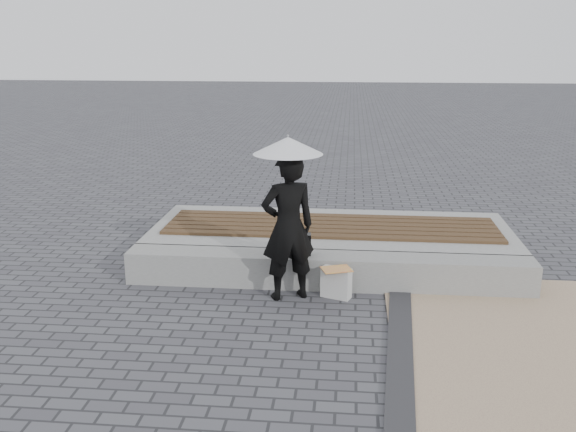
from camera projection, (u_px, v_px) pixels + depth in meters
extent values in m
plane|color=#4C4D51|center=(321.00, 344.00, 6.44)|extent=(80.00, 80.00, 0.00)
cube|color=#2D2D30|center=(400.00, 371.00, 5.89)|extent=(0.61, 5.20, 0.04)
cube|color=#9A9B96|center=(327.00, 270.00, 7.92)|extent=(5.00, 0.45, 0.40)
cube|color=#A2A29D|center=(331.00, 241.00, 9.07)|extent=(5.00, 2.00, 0.40)
imported|color=black|center=(288.00, 227.00, 7.38)|extent=(0.75, 0.63, 1.74)
cylinder|color=#A7A8AC|center=(288.00, 188.00, 7.26)|extent=(0.01, 0.01, 0.79)
cone|color=white|center=(288.00, 146.00, 7.12)|extent=(0.79, 0.79, 0.19)
sphere|color=#A7A8AC|center=(288.00, 136.00, 7.10)|extent=(0.03, 0.03, 0.03)
cube|color=black|center=(295.00, 244.00, 7.84)|extent=(0.39, 0.17, 0.27)
cube|color=beige|center=(336.00, 283.00, 7.56)|extent=(0.38, 0.26, 0.37)
cube|color=#D7374D|center=(336.00, 269.00, 7.46)|extent=(0.40, 0.34, 0.01)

